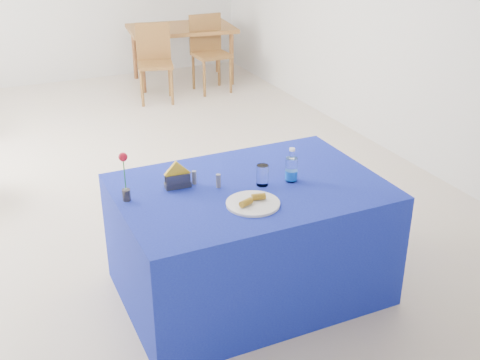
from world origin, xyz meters
name	(u,v)px	position (x,y,z in m)	size (l,w,h in m)	color
floor	(139,177)	(0.00, 0.00, 0.00)	(7.00, 7.00, 0.00)	beige
plate	(253,204)	(0.08, -2.23, 0.77)	(0.31, 0.31, 0.01)	silver
drinking_glass	(262,175)	(0.25, -2.02, 0.82)	(0.07, 0.07, 0.13)	white
salt_shaker	(194,177)	(-0.12, -1.83, 0.80)	(0.03, 0.03, 0.09)	slate
pepper_shaker	(218,181)	(-0.01, -1.94, 0.80)	(0.03, 0.03, 0.09)	slate
blue_table	(250,239)	(0.18, -2.00, 0.38)	(1.60, 1.10, 0.76)	#101997
water_bottle	(291,170)	(0.44, -2.04, 0.83)	(0.08, 0.08, 0.21)	white
napkin_holder	(178,180)	(-0.23, -1.84, 0.81)	(0.16, 0.07, 0.17)	#353439
rose_vase	(125,177)	(-0.55, -1.88, 0.91)	(0.05, 0.05, 0.30)	#252429
oak_table	(181,32)	(1.45, 2.79, 0.68)	(1.48, 1.05, 0.76)	#965E2B
chair_bg_left	(154,57)	(0.87, 2.17, 0.54)	(0.51, 0.51, 0.94)	brown
chair_bg_right	(209,47)	(1.64, 2.29, 0.56)	(0.44, 0.44, 0.97)	brown
banana_pieces	(253,200)	(0.08, -2.23, 0.79)	(0.18, 0.10, 0.04)	gold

